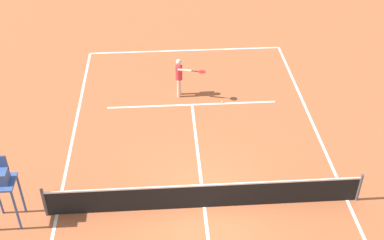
% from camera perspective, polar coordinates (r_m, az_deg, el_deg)
% --- Properties ---
extents(ground_plane, '(60.00, 60.00, 0.00)m').
position_cam_1_polar(ground_plane, '(16.00, 1.41, -9.89)').
color(ground_plane, '#AD5933').
extents(court_lines, '(9.29, 21.15, 0.01)m').
position_cam_1_polar(court_lines, '(16.00, 1.41, -9.88)').
color(court_lines, white).
rests_on(court_lines, ground).
extents(tennis_net, '(9.89, 0.10, 1.07)m').
position_cam_1_polar(tennis_net, '(15.65, 1.44, -8.62)').
color(tennis_net, '#4C4C51').
rests_on(tennis_net, ground).
extents(player_serving, '(1.23, 0.82, 1.72)m').
position_cam_1_polar(player_serving, '(20.50, -1.36, 5.20)').
color(player_serving, beige).
rests_on(player_serving, ground).
extents(tennis_ball, '(0.07, 0.07, 0.07)m').
position_cam_1_polar(tennis_ball, '(20.62, 3.49, 2.10)').
color(tennis_ball, '#CCE033').
rests_on(tennis_ball, ground).
extents(umpire_chair, '(0.80, 0.80, 2.41)m').
position_cam_1_polar(umpire_chair, '(15.49, -20.98, -6.57)').
color(umpire_chair, '#38518C').
rests_on(umpire_chair, ground).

